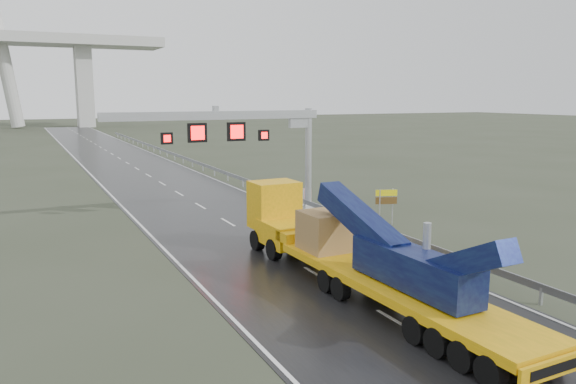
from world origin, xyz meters
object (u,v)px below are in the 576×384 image
exit_sign_pair (386,200)px  striped_barrier (307,195)px  heavy_haul_truck (341,245)px  sign_gantry (246,133)px

exit_sign_pair → striped_barrier: size_ratio=2.21×
heavy_haul_truck → striped_barrier: heavy_haul_truck is taller
exit_sign_pair → striped_barrier: exit_sign_pair is taller
sign_gantry → striped_barrier: sign_gantry is taller
sign_gantry → exit_sign_pair: 10.47m
striped_barrier → exit_sign_pair: bearing=-85.7°
exit_sign_pair → sign_gantry: bearing=152.5°
heavy_haul_truck → exit_sign_pair: 11.44m
sign_gantry → heavy_haul_truck: 15.77m
exit_sign_pair → striped_barrier: (-0.78, 9.16, -1.11)m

